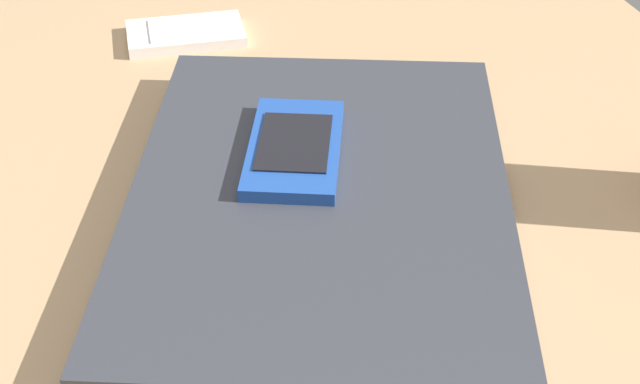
# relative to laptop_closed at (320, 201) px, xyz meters

# --- Properties ---
(desk_surface) EXTENTS (1.20, 0.80, 0.03)m
(desk_surface) POSITION_rel_laptop_closed_xyz_m (0.04, -0.02, -0.03)
(desk_surface) COLOR tan
(desk_surface) RESTS_ON ground
(laptop_closed) EXTENTS (0.41, 0.35, 0.03)m
(laptop_closed) POSITION_rel_laptop_closed_xyz_m (0.00, 0.00, 0.00)
(laptop_closed) COLOR #33353D
(laptop_closed) RESTS_ON desk_surface
(cell_phone_on_laptop) EXTENTS (0.13, 0.10, 0.01)m
(cell_phone_on_laptop) POSITION_rel_laptop_closed_xyz_m (-0.04, -0.01, 0.02)
(cell_phone_on_laptop) COLOR #1E479E
(cell_phone_on_laptop) RESTS_ON laptop_closed
(cell_phone_on_desk) EXTENTS (0.07, 0.11, 0.01)m
(cell_phone_on_desk) POSITION_rel_laptop_closed_xyz_m (-0.28, -0.04, -0.01)
(cell_phone_on_desk) COLOR silver
(cell_phone_on_desk) RESTS_ON desk_surface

